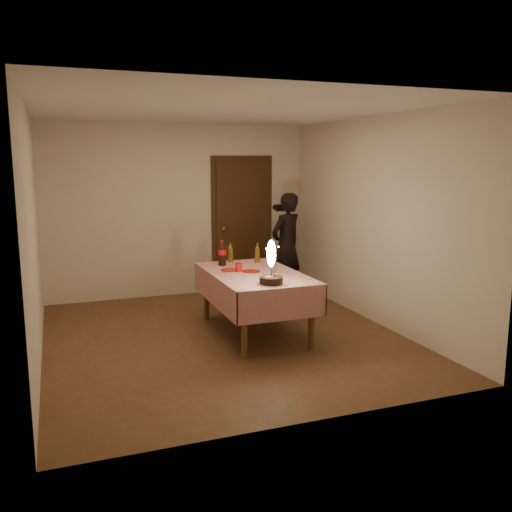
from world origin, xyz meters
The scene contains 12 objects.
ground centered at (0.00, 0.00, 0.00)m, with size 4.00×4.50×0.01m, color brown.
room_shell centered at (0.03, 0.08, 1.65)m, with size 4.04×4.54×2.62m.
dining_table centered at (0.39, 0.02, 0.64)m, with size 1.02×1.72×0.74m.
birthday_cake centered at (0.35, -0.62, 0.87)m, with size 0.31×0.31×0.48m.
red_plate centered at (0.37, 0.09, 0.75)m, with size 0.22×0.22×0.01m, color #B6220C.
red_cup centered at (0.23, 0.14, 0.79)m, with size 0.08×0.08×0.10m, color #B30C19.
clear_cup centered at (0.61, -0.05, 0.79)m, with size 0.07×0.07×0.09m, color silver.
napkin_stack centered at (0.14, 0.22, 0.75)m, with size 0.15×0.15×0.02m, color #AB2013.
cola_bottle centered at (0.17, 0.58, 0.90)m, with size 0.10×0.10×0.32m.
amber_bottle_left centered at (0.34, 0.77, 0.86)m, with size 0.06×0.06×0.25m.
amber_bottle_right centered at (0.65, 0.61, 0.86)m, with size 0.06×0.06×0.25m.
photographer centered at (1.47, 1.54, 0.79)m, with size 0.68×0.59×1.58m.
Camera 1 is at (-1.78, -5.85, 2.04)m, focal length 38.00 mm.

